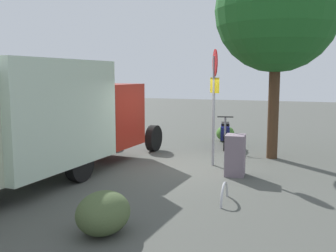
{
  "coord_description": "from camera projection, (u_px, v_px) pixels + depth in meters",
  "views": [
    {
      "loc": [
        10.38,
        3.4,
        2.63
      ],
      "look_at": [
        -0.1,
        -0.47,
        1.15
      ],
      "focal_mm": 41.48,
      "sensor_mm": 36.0,
      "label": 1
    }
  ],
  "objects": [
    {
      "name": "ground_plane",
      "position": [
        182.0,
        167.0,
        11.17
      ],
      "size": [
        60.0,
        60.0,
        0.0
      ],
      "primitive_type": "plane",
      "color": "#4B4D47"
    },
    {
      "name": "box_truck_near",
      "position": [
        61.0,
        113.0,
        10.27
      ],
      "size": [
        7.08,
        2.55,
        2.99
      ],
      "rotation": [
        0.0,
        0.0,
        3.09
      ],
      "color": "black",
      "rests_on": "ground"
    },
    {
      "name": "motorcycle",
      "position": [
        225.0,
        133.0,
        14.13
      ],
      "size": [
        1.79,
        0.66,
        1.2
      ],
      "rotation": [
        0.0,
        0.0,
        0.2
      ],
      "color": "black",
      "rests_on": "ground"
    },
    {
      "name": "stop_sign",
      "position": [
        214.0,
        89.0,
        11.08
      ],
      "size": [
        0.71,
        0.33,
        3.35
      ],
      "color": "#9E9EA3",
      "rests_on": "ground"
    },
    {
      "name": "street_tree",
      "position": [
        277.0,
        11.0,
        11.75
      ],
      "size": [
        3.76,
        3.76,
        6.45
      ],
      "color": "#47301E",
      "rests_on": "ground"
    },
    {
      "name": "utility_cabinet",
      "position": [
        235.0,
        155.0,
        10.16
      ],
      "size": [
        0.59,
        0.54,
        1.08
      ],
      "primitive_type": "cube",
      "rotation": [
        0.0,
        0.0,
        0.07
      ],
      "color": "slate",
      "rests_on": "ground"
    },
    {
      "name": "bike_rack_hoop",
      "position": [
        224.0,
        202.0,
        8.09
      ],
      "size": [
        0.85,
        0.09,
        0.85
      ],
      "primitive_type": "torus",
      "rotation": [
        1.57,
        0.0,
        0.05
      ],
      "color": "#B7B7BC",
      "rests_on": "ground"
    },
    {
      "name": "shrub_near_sign",
      "position": [
        103.0,
        213.0,
        6.43
      ],
      "size": [
        1.05,
        0.86,
        0.72
      ],
      "primitive_type": "ellipsoid",
      "color": "#495A34",
      "rests_on": "ground"
    },
    {
      "name": "shrub_mid_verge",
      "position": [
        225.0,
        133.0,
        15.56
      ],
      "size": [
        0.87,
        0.71,
        0.59
      ],
      "primitive_type": "ellipsoid",
      "color": "#467B2E",
      "rests_on": "ground"
    }
  ]
}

